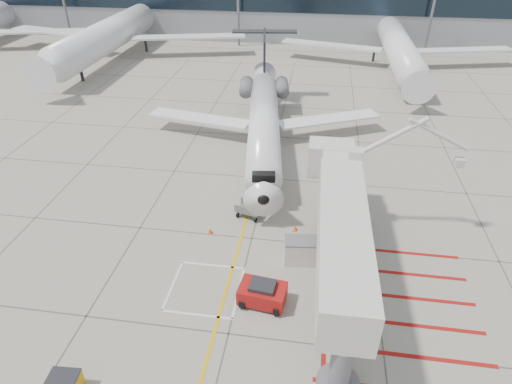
% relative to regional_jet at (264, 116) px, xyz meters
% --- Properties ---
extents(ground_plane, '(260.00, 260.00, 0.00)m').
position_rel_regional_jet_xyz_m(ground_plane, '(0.76, -15.93, -3.92)').
color(ground_plane, gray).
rests_on(ground_plane, ground).
extents(regional_jet, '(27.39, 32.73, 7.84)m').
position_rel_regional_jet_xyz_m(regional_jet, '(0.00, 0.00, 0.00)').
color(regional_jet, white).
rests_on(regional_jet, ground_plane).
extents(jet_bridge, '(8.54, 17.69, 7.04)m').
position_rel_regional_jet_xyz_m(jet_bridge, '(6.37, -16.00, -0.40)').
color(jet_bridge, silver).
rests_on(jet_bridge, ground_plane).
extents(pushback_tug, '(2.79, 1.93, 1.52)m').
position_rel_regional_jet_xyz_m(pushback_tug, '(2.25, -17.48, -3.16)').
color(pushback_tug, '#9F100F').
rests_on(pushback_tug, ground_plane).
extents(spill_bin, '(1.37, 0.95, 1.15)m').
position_rel_regional_jet_xyz_m(spill_bin, '(-5.96, -24.17, -3.35)').
color(spill_bin, orange).
rests_on(spill_bin, ground_plane).
extents(baggage_cart, '(2.07, 1.61, 1.15)m').
position_rel_regional_jet_xyz_m(baggage_cart, '(0.19, -9.43, -3.35)').
color(baggage_cart, '#5B5C60').
rests_on(baggage_cart, ground_plane).
extents(ground_power_unit, '(2.27, 1.48, 1.69)m').
position_rel_regional_jet_xyz_m(ground_power_unit, '(4.21, -13.69, -3.07)').
color(ground_power_unit, silver).
rests_on(ground_power_unit, ground_plane).
extents(cone_nose, '(0.31, 0.31, 0.43)m').
position_rel_regional_jet_xyz_m(cone_nose, '(-2.17, -11.77, -3.70)').
color(cone_nose, '#EE500C').
rests_on(cone_nose, ground_plane).
extents(cone_side, '(0.33, 0.33, 0.46)m').
position_rel_regional_jet_xyz_m(cone_side, '(3.63, -10.60, -3.69)').
color(cone_side, '#FB610D').
rests_on(cone_side, ground_plane).
extents(bg_aircraft_b, '(38.62, 42.91, 12.87)m').
position_rel_regional_jet_xyz_m(bg_aircraft_b, '(-26.46, 30.07, 2.51)').
color(bg_aircraft_b, silver).
rests_on(bg_aircraft_b, ground_plane).
extents(bg_aircraft_c, '(32.95, 36.61, 10.98)m').
position_rel_regional_jet_xyz_m(bg_aircraft_c, '(15.04, 30.07, 1.57)').
color(bg_aircraft_c, silver).
rests_on(bg_aircraft_c, ground_plane).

